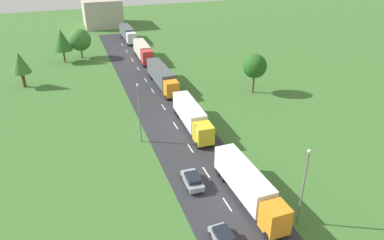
{
  "coord_description": "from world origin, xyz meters",
  "views": [
    {
      "loc": [
        -14.28,
        -16.42,
        27.15
      ],
      "look_at": [
        1.49,
        28.76,
        2.56
      ],
      "focal_mm": 34.2,
      "sensor_mm": 36.0,
      "label": 1
    }
  ],
  "objects_px": {
    "truck_lead": "(248,185)",
    "distant_building": "(102,12)",
    "truck_second": "(192,116)",
    "truck_fifth": "(128,33)",
    "tree_pine": "(62,40)",
    "lamppost_second": "(139,111)",
    "truck_fourth": "(143,51)",
    "car_lead": "(224,239)",
    "truck_third": "(162,76)",
    "tree_maple": "(80,40)",
    "lamppost_lead": "(304,184)",
    "tree_oak": "(20,63)",
    "car_second": "(192,180)",
    "tree_birch": "(255,66)"
  },
  "relations": [
    {
      "from": "truck_lead",
      "to": "distant_building",
      "type": "xyz_separation_m",
      "value": [
        -4.32,
        95.09,
        2.06
      ]
    },
    {
      "from": "distant_building",
      "to": "truck_second",
      "type": "bearing_deg",
      "value": -86.92
    },
    {
      "from": "truck_fifth",
      "to": "tree_pine",
      "type": "bearing_deg",
      "value": -141.03
    },
    {
      "from": "truck_second",
      "to": "lamppost_second",
      "type": "xyz_separation_m",
      "value": [
        -8.33,
        -1.58,
        2.9
      ]
    },
    {
      "from": "truck_fourth",
      "to": "car_lead",
      "type": "relative_size",
      "value": 2.89
    },
    {
      "from": "truck_lead",
      "to": "car_lead",
      "type": "height_order",
      "value": "truck_lead"
    },
    {
      "from": "truck_third",
      "to": "tree_maple",
      "type": "bearing_deg",
      "value": 119.11
    },
    {
      "from": "lamppost_lead",
      "to": "tree_pine",
      "type": "distance_m",
      "value": 67.31
    },
    {
      "from": "truck_lead",
      "to": "tree_oak",
      "type": "xyz_separation_m",
      "value": [
        -25.71,
        45.45,
        2.73
      ]
    },
    {
      "from": "car_second",
      "to": "tree_pine",
      "type": "distance_m",
      "value": 56.08
    },
    {
      "from": "truck_second",
      "to": "truck_fourth",
      "type": "height_order",
      "value": "truck_fourth"
    },
    {
      "from": "truck_lead",
      "to": "tree_oak",
      "type": "relative_size",
      "value": 1.87
    },
    {
      "from": "truck_fourth",
      "to": "tree_oak",
      "type": "xyz_separation_m",
      "value": [
        -25.86,
        -9.29,
        2.71
      ]
    },
    {
      "from": "truck_fifth",
      "to": "tree_maple",
      "type": "distance_m",
      "value": 18.26
    },
    {
      "from": "tree_birch",
      "to": "tree_maple",
      "type": "bearing_deg",
      "value": 131.34
    },
    {
      "from": "tree_maple",
      "to": "truck_second",
      "type": "bearing_deg",
      "value": -72.56
    },
    {
      "from": "lamppost_second",
      "to": "lamppost_lead",
      "type": "bearing_deg",
      "value": -61.32
    },
    {
      "from": "truck_third",
      "to": "tree_pine",
      "type": "xyz_separation_m",
      "value": [
        -17.6,
        22.28,
        3.06
      ]
    },
    {
      "from": "truck_second",
      "to": "tree_pine",
      "type": "relative_size",
      "value": 1.71
    },
    {
      "from": "truck_lead",
      "to": "truck_fifth",
      "type": "distance_m",
      "value": 73.22
    },
    {
      "from": "car_lead",
      "to": "tree_maple",
      "type": "height_order",
      "value": "tree_maple"
    },
    {
      "from": "truck_fifth",
      "to": "car_lead",
      "type": "xyz_separation_m",
      "value": [
        -4.99,
        -78.43,
        -1.38
      ]
    },
    {
      "from": "truck_lead",
      "to": "distant_building",
      "type": "relative_size",
      "value": 0.95
    },
    {
      "from": "car_lead",
      "to": "tree_pine",
      "type": "relative_size",
      "value": 0.54
    },
    {
      "from": "truck_lead",
      "to": "tree_maple",
      "type": "relative_size",
      "value": 1.87
    },
    {
      "from": "truck_fourth",
      "to": "car_second",
      "type": "height_order",
      "value": "truck_fourth"
    },
    {
      "from": "lamppost_lead",
      "to": "distant_building",
      "type": "distance_m",
      "value": 100.27
    },
    {
      "from": "car_second",
      "to": "tree_oak",
      "type": "height_order",
      "value": "tree_oak"
    },
    {
      "from": "truck_third",
      "to": "lamppost_second",
      "type": "height_order",
      "value": "lamppost_second"
    },
    {
      "from": "tree_birch",
      "to": "distant_building",
      "type": "distance_m",
      "value": 69.85
    },
    {
      "from": "truck_second",
      "to": "distant_building",
      "type": "bearing_deg",
      "value": 93.08
    },
    {
      "from": "truck_lead",
      "to": "car_lead",
      "type": "distance_m",
      "value": 7.43
    },
    {
      "from": "tree_oak",
      "to": "tree_pine",
      "type": "xyz_separation_m",
      "value": [
        8.06,
        13.6,
        0.35
      ]
    },
    {
      "from": "truck_third",
      "to": "car_second",
      "type": "bearing_deg",
      "value": -98.68
    },
    {
      "from": "truck_third",
      "to": "car_lead",
      "type": "xyz_separation_m",
      "value": [
        -5.07,
        -41.98,
        -1.41
      ]
    },
    {
      "from": "lamppost_second",
      "to": "tree_pine",
      "type": "height_order",
      "value": "lamppost_second"
    },
    {
      "from": "truck_fifth",
      "to": "lamppost_lead",
      "type": "distance_m",
      "value": 78.23
    },
    {
      "from": "truck_second",
      "to": "truck_fourth",
      "type": "xyz_separation_m",
      "value": [
        0.35,
        36.22,
        0.1
      ]
    },
    {
      "from": "truck_fourth",
      "to": "distant_building",
      "type": "bearing_deg",
      "value": 96.33
    },
    {
      "from": "truck_lead",
      "to": "truck_fourth",
      "type": "relative_size",
      "value": 1.1
    },
    {
      "from": "car_second",
      "to": "tree_birch",
      "type": "height_order",
      "value": "tree_birch"
    },
    {
      "from": "truck_lead",
      "to": "distant_building",
      "type": "bearing_deg",
      "value": 92.6
    },
    {
      "from": "tree_maple",
      "to": "tree_oak",
      "type": "bearing_deg",
      "value": -127.84
    },
    {
      "from": "lamppost_lead",
      "to": "lamppost_second",
      "type": "relative_size",
      "value": 0.99
    },
    {
      "from": "lamppost_lead",
      "to": "tree_birch",
      "type": "height_order",
      "value": "lamppost_lead"
    },
    {
      "from": "truck_fourth",
      "to": "truck_lead",
      "type": "bearing_deg",
      "value": -90.16
    },
    {
      "from": "truck_fourth",
      "to": "lamppost_lead",
      "type": "distance_m",
      "value": 59.77
    },
    {
      "from": "truck_third",
      "to": "tree_maple",
      "type": "distance_m",
      "value": 27.9
    },
    {
      "from": "tree_maple",
      "to": "tree_pine",
      "type": "distance_m",
      "value": 4.63
    },
    {
      "from": "truck_lead",
      "to": "truck_third",
      "type": "relative_size",
      "value": 0.91
    }
  ]
}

